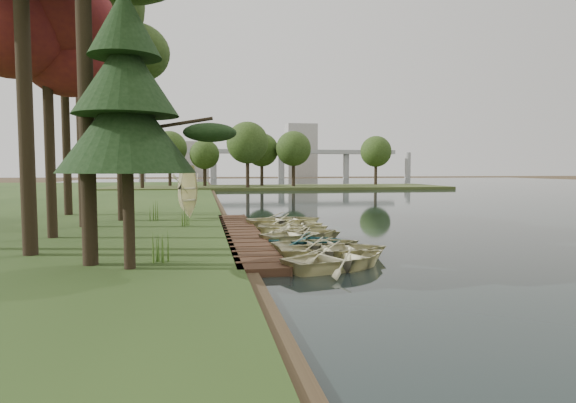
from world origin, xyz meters
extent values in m
plane|color=#3D2F1D|center=(0.00, 0.00, 0.00)|extent=(300.00, 300.00, 0.00)
cube|color=black|center=(30.00, 20.00, 0.03)|extent=(130.00, 200.00, 0.05)
cube|color=#3B2516|center=(-1.60, 0.00, 0.15)|extent=(1.60, 16.00, 0.30)
cube|color=#3C4820|center=(8.00, 50.00, 0.23)|extent=(50.00, 14.00, 0.45)
cylinder|color=black|center=(-15.33, 50.00, 2.85)|extent=(0.50, 0.50, 4.80)
sphere|color=#2D4517|center=(-15.33, 50.00, 6.45)|extent=(5.60, 5.60, 5.60)
cylinder|color=black|center=(-8.67, 50.00, 2.85)|extent=(0.50, 0.50, 4.80)
sphere|color=#2D4517|center=(-8.67, 50.00, 6.45)|extent=(5.60, 5.60, 5.60)
cylinder|color=black|center=(-2.00, 50.00, 2.85)|extent=(0.50, 0.50, 4.80)
sphere|color=#2D4517|center=(-2.00, 50.00, 6.45)|extent=(5.60, 5.60, 5.60)
cylinder|color=black|center=(4.67, 50.00, 2.85)|extent=(0.50, 0.50, 4.80)
sphere|color=#2D4517|center=(4.67, 50.00, 6.45)|extent=(5.60, 5.60, 5.60)
cylinder|color=black|center=(11.33, 50.00, 2.85)|extent=(0.50, 0.50, 4.80)
sphere|color=#2D4517|center=(11.33, 50.00, 6.45)|extent=(5.60, 5.60, 5.60)
cylinder|color=black|center=(18.00, 50.00, 2.85)|extent=(0.50, 0.50, 4.80)
sphere|color=#2D4517|center=(18.00, 50.00, 6.45)|extent=(5.60, 5.60, 5.60)
cylinder|color=black|center=(24.67, 50.00, 2.85)|extent=(0.50, 0.50, 4.80)
sphere|color=#2D4517|center=(24.67, 50.00, 6.45)|extent=(5.60, 5.60, 5.60)
cube|color=#A5A5A0|center=(10.00, 120.00, 8.00)|extent=(90.00, 4.00, 1.20)
cylinder|color=#A5A5A0|center=(-20.00, 120.00, 4.00)|extent=(1.80, 1.80, 8.00)
cylinder|color=#A5A5A0|center=(0.00, 120.00, 4.00)|extent=(1.80, 1.80, 8.00)
cylinder|color=#A5A5A0|center=(20.00, 120.00, 4.00)|extent=(1.80, 1.80, 8.00)
cylinder|color=#A5A5A0|center=(40.00, 120.00, 4.00)|extent=(1.80, 1.80, 8.00)
cylinder|color=#A5A5A0|center=(60.00, 120.00, 4.00)|extent=(1.80, 1.80, 8.00)
cube|color=#A5A5A0|center=(30.00, 140.00, 9.00)|extent=(10.00, 8.00, 18.00)
cube|color=#A5A5A0|center=(-5.00, 145.00, 6.00)|extent=(8.00, 8.00, 12.00)
imported|color=beige|center=(0.85, -7.14, 0.44)|extent=(4.53, 3.97, 0.78)
imported|color=beige|center=(1.08, -5.63, 0.44)|extent=(3.87, 2.81, 0.79)
imported|color=beige|center=(0.86, -4.14, 0.40)|extent=(3.65, 2.78, 0.71)
imported|color=teal|center=(0.76, -3.13, 0.37)|extent=(3.55, 2.90, 0.64)
imported|color=beige|center=(0.81, -1.65, 0.43)|extent=(4.39, 3.81, 0.76)
imported|color=beige|center=(1.23, -0.61, 0.36)|extent=(3.53, 2.97, 0.63)
imported|color=beige|center=(0.91, 1.02, 0.40)|extent=(3.78, 3.01, 0.70)
imported|color=beige|center=(1.16, 2.50, 0.38)|extent=(3.56, 2.87, 0.65)
imported|color=beige|center=(0.95, 3.63, 0.47)|extent=(4.32, 3.31, 0.83)
imported|color=beige|center=(-4.13, 6.41, 0.61)|extent=(3.69, 3.60, 0.62)
cylinder|color=black|center=(-6.64, -6.51, 5.35)|extent=(0.44, 0.44, 10.10)
cylinder|color=black|center=(-8.96, -4.43, 6.13)|extent=(0.47, 0.47, 11.65)
cylinder|color=black|center=(-9.44, -0.35, 4.27)|extent=(0.40, 0.40, 7.93)
ellipsoid|color=maroon|center=(-9.44, -0.35, 8.23)|extent=(4.30, 4.30, 3.65)
cylinder|color=black|center=(-9.04, 3.35, 5.88)|extent=(0.46, 0.46, 11.16)
cylinder|color=black|center=(-7.70, 6.00, 4.78)|extent=(0.42, 0.42, 8.96)
ellipsoid|color=#2D4517|center=(-7.70, 6.00, 9.26)|extent=(4.03, 4.03, 3.42)
cylinder|color=black|center=(-11.44, 9.85, 6.18)|extent=(0.48, 0.48, 11.75)
ellipsoid|color=#2D4517|center=(-11.44, 9.85, 12.05)|extent=(5.24, 5.24, 4.45)
cylinder|color=black|center=(-8.19, 10.51, 5.12)|extent=(0.43, 0.43, 9.63)
ellipsoid|color=#2D4517|center=(-8.19, 10.51, 9.93)|extent=(3.95, 3.95, 3.36)
cylinder|color=black|center=(-5.41, -7.28, 1.89)|extent=(0.32, 0.32, 3.18)
cone|color=black|center=(-5.41, -7.28, 4.33)|extent=(3.80, 3.80, 2.60)
cone|color=black|center=(-5.41, -7.28, 5.75)|extent=(2.90, 2.90, 2.25)
cone|color=black|center=(-5.41, -7.28, 7.18)|extent=(2.00, 2.00, 1.90)
cone|color=#3F661E|center=(-4.64, -6.41, 0.77)|extent=(0.60, 0.60, 0.94)
cone|color=#3F661E|center=(-4.13, 2.76, 0.75)|extent=(0.60, 0.60, 0.91)
cone|color=#3F661E|center=(-5.96, 5.72, 0.79)|extent=(0.60, 0.60, 0.98)
cone|color=#3F661E|center=(-4.19, 8.83, 0.76)|extent=(0.60, 0.60, 0.92)
camera|label=1|loc=(-3.35, -21.42, 3.17)|focal=30.00mm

